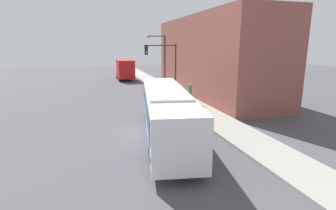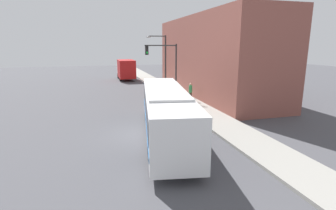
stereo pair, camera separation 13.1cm
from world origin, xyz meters
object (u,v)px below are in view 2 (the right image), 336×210
(street_lamp, at_px, (163,59))
(pedestrian_near_corner, at_px, (190,92))
(city_bus, at_px, (165,109))
(delivery_truck, at_px, (126,69))
(parking_meter, at_px, (177,92))
(traffic_light_pole, at_px, (166,62))
(fire_hydrant, at_px, (200,112))

(street_lamp, distance_m, pedestrian_near_corner, 6.72)
(street_lamp, height_order, pedestrian_near_corner, street_lamp)
(city_bus, distance_m, delivery_truck, 28.62)
(delivery_truck, height_order, pedestrian_near_corner, delivery_truck)
(parking_meter, relative_size, street_lamp, 0.19)
(city_bus, bearing_deg, traffic_light_pole, 84.41)
(delivery_truck, relative_size, fire_hydrant, 9.56)
(parking_meter, distance_m, pedestrian_near_corner, 1.39)
(delivery_truck, relative_size, traffic_light_pole, 1.19)
(traffic_light_pole, bearing_deg, parking_meter, -38.57)
(delivery_truck, relative_size, street_lamp, 1.02)
(traffic_light_pole, xyz_separation_m, parking_meter, (0.94, -0.75, -2.98))
(fire_hydrant, height_order, parking_meter, parking_meter)
(fire_hydrant, bearing_deg, delivery_truck, 96.50)
(pedestrian_near_corner, bearing_deg, city_bus, -119.04)
(fire_hydrant, xyz_separation_m, street_lamp, (-0.07, 11.45, 3.58))
(city_bus, relative_size, pedestrian_near_corner, 7.05)
(city_bus, xyz_separation_m, delivery_truck, (0.92, 28.60, -0.01))
(city_bus, height_order, street_lamp, street_lamp)
(delivery_truck, distance_m, traffic_light_pole, 18.42)
(city_bus, bearing_deg, street_lamp, 85.68)
(delivery_truck, bearing_deg, traffic_light_pole, -83.95)
(city_bus, distance_m, street_lamp, 15.53)
(traffic_light_pole, relative_size, parking_meter, 4.54)
(delivery_truck, distance_m, fire_hydrant, 25.34)
(city_bus, distance_m, traffic_light_pole, 11.03)
(delivery_truck, bearing_deg, fire_hydrant, -83.50)
(fire_hydrant, distance_m, pedestrian_near_corner, 5.75)
(delivery_truck, bearing_deg, parking_meter, -81.39)
(fire_hydrant, bearing_deg, street_lamp, 90.34)
(parking_meter, xyz_separation_m, street_lamp, (-0.07, 5.23, 3.08))
(delivery_truck, xyz_separation_m, pedestrian_near_corner, (4.10, -19.57, -0.68))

